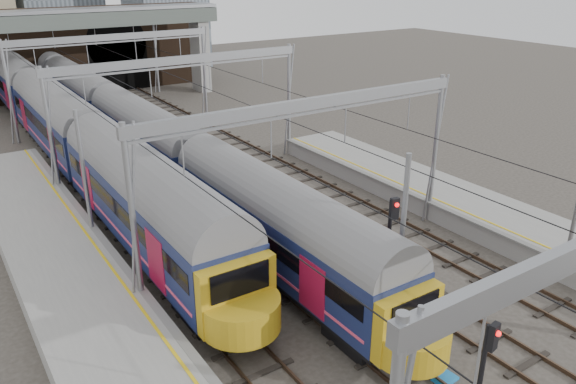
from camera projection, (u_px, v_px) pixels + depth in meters
ground at (432, 346)px, 20.84m from camera, size 160.00×160.00×0.00m
tracks at (238, 209)px, 32.41m from camera, size 14.40×80.00×0.22m
overhead_line at (184, 78)px, 34.94m from camera, size 16.80×80.00×8.00m
retaining_wall at (82, 53)px, 60.00m from camera, size 28.00×2.75×9.00m
overbridge at (79, 30)px, 53.60m from camera, size 28.00×3.00×9.25m
train_main at (110, 113)px, 43.36m from camera, size 2.81×64.95×4.83m
train_second at (59, 121)px, 40.42m from camera, size 3.11×53.89×5.25m
signal_near_left at (484, 371)px, 15.34m from camera, size 0.34×0.45×4.46m
signal_near_centre at (390, 239)px, 22.17m from camera, size 0.38×0.47×4.89m
equip_cover_a at (445, 379)px, 19.14m from camera, size 0.86×0.64×0.10m
equip_cover_b at (281, 267)px, 26.13m from camera, size 1.17×1.03×0.11m
equip_cover_c at (353, 246)px, 28.13m from camera, size 0.95×0.69×0.11m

